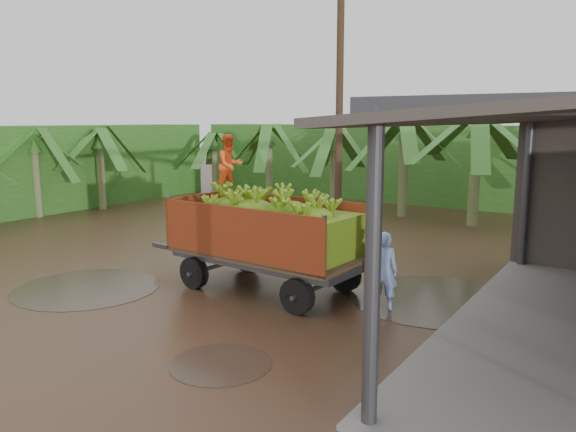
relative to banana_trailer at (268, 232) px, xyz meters
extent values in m
plane|color=black|center=(-0.86, -0.38, -1.34)|extent=(100.00, 100.00, 0.00)
cube|color=#2D661E|center=(-2.86, 15.62, 0.46)|extent=(22.00, 3.00, 3.60)
cube|color=#2D661E|center=(-14.86, 3.62, 0.46)|extent=(3.00, 18.00, 3.60)
cube|color=#47474C|center=(-3.04, 0.17, -0.80)|extent=(1.76, 0.22, 0.12)
imported|color=#F1531C|center=(-1.34, 0.34, 1.44)|extent=(0.73, 0.83, 1.46)
imported|color=#7A9DE0|center=(2.74, 0.20, -0.52)|extent=(0.69, 0.57, 1.63)
cylinder|color=#47301E|center=(-1.69, 6.51, 2.97)|extent=(0.24, 0.24, 8.61)
camera|label=1|loc=(7.18, -10.13, 2.51)|focal=35.00mm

